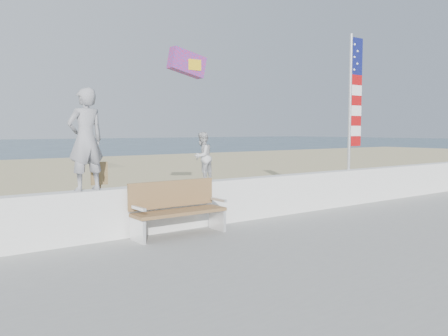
{
  "coord_description": "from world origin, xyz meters",
  "views": [
    {
      "loc": [
        -5.55,
        -5.95,
        2.13
      ],
      "look_at": [
        0.2,
        1.8,
        1.35
      ],
      "focal_mm": 38.0,
      "sensor_mm": 36.0,
      "label": 1
    }
  ],
  "objects_px": {
    "flag": "(353,97)",
    "child": "(202,157)",
    "adult": "(86,139)",
    "bench": "(177,208)"
  },
  "relations": [
    {
      "from": "bench",
      "to": "flag",
      "type": "height_order",
      "value": "flag"
    },
    {
      "from": "child",
      "to": "bench",
      "type": "relative_size",
      "value": 0.56
    },
    {
      "from": "adult",
      "to": "child",
      "type": "distance_m",
      "value": 2.44
    },
    {
      "from": "bench",
      "to": "adult",
      "type": "bearing_deg",
      "value": 163.52
    },
    {
      "from": "adult",
      "to": "child",
      "type": "relative_size",
      "value": 1.75
    },
    {
      "from": "child",
      "to": "bench",
      "type": "distance_m",
      "value": 1.33
    },
    {
      "from": "adult",
      "to": "child",
      "type": "height_order",
      "value": "adult"
    },
    {
      "from": "adult",
      "to": "child",
      "type": "xyz_separation_m",
      "value": [
        2.41,
        0.0,
        -0.38
      ]
    },
    {
      "from": "adult",
      "to": "flag",
      "type": "distance_m",
      "value": 7.21
    },
    {
      "from": "flag",
      "to": "child",
      "type": "bearing_deg",
      "value": 180.0
    }
  ]
}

